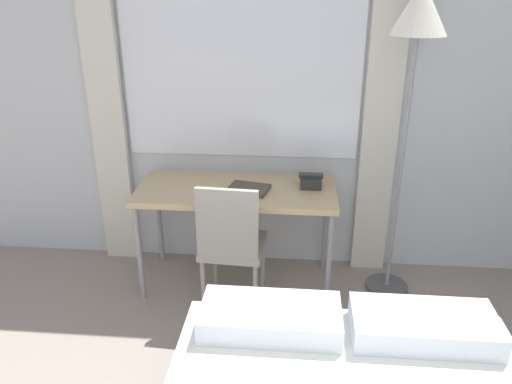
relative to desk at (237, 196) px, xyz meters
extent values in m
cube|color=silver|center=(0.25, 0.38, 0.67)|extent=(5.04, 0.05, 2.70)
cube|color=white|center=(0.00, 0.34, 0.92)|extent=(1.63, 0.01, 1.50)
cube|color=beige|center=(-0.95, 0.30, 0.62)|extent=(0.24, 0.06, 2.60)
cube|color=beige|center=(0.95, 0.30, 0.62)|extent=(0.24, 0.06, 2.60)
cube|color=tan|center=(0.00, 0.00, 0.04)|extent=(1.33, 0.59, 0.04)
cylinder|color=gray|center=(-0.62, -0.25, -0.33)|extent=(0.04, 0.04, 0.70)
cylinder|color=gray|center=(0.62, -0.25, -0.33)|extent=(0.04, 0.04, 0.70)
cylinder|color=gray|center=(-0.62, 0.25, -0.33)|extent=(0.04, 0.04, 0.70)
cylinder|color=gray|center=(0.62, 0.25, -0.33)|extent=(0.04, 0.04, 0.70)
cube|color=gray|center=(0.00, -0.21, -0.26)|extent=(0.42, 0.42, 0.05)
cube|color=gray|center=(-0.01, -0.39, -0.01)|extent=(0.38, 0.06, 0.45)
cylinder|color=gray|center=(-0.18, -0.37, -0.48)|extent=(0.03, 0.03, 0.39)
cylinder|color=gray|center=(0.16, -0.40, -0.48)|extent=(0.03, 0.03, 0.39)
cylinder|color=gray|center=(-0.16, -0.03, -0.48)|extent=(0.03, 0.03, 0.39)
cylinder|color=gray|center=(0.18, -0.06, -0.48)|extent=(0.03, 0.03, 0.39)
cube|color=silver|center=(0.30, -1.12, -0.13)|extent=(0.66, 0.32, 0.12)
cube|color=silver|center=(1.01, -1.12, -0.13)|extent=(0.66, 0.32, 0.12)
cylinder|color=#4C4C51|center=(1.06, 0.01, -0.66)|extent=(0.29, 0.29, 0.03)
cylinder|color=gray|center=(1.06, 0.01, 0.20)|extent=(0.02, 0.02, 1.69)
cone|color=silver|center=(1.06, 0.01, 1.20)|extent=(0.33, 0.33, 0.30)
cube|color=#2D2D2D|center=(0.49, 0.08, 0.09)|extent=(0.14, 0.15, 0.07)
cube|color=#2D2D2D|center=(0.49, 0.08, 0.14)|extent=(0.16, 0.05, 0.02)
cube|color=#4C4238|center=(0.08, -0.03, 0.07)|extent=(0.30, 0.26, 0.02)
cube|color=white|center=(0.08, -0.03, 0.08)|extent=(0.28, 0.24, 0.01)
camera|label=1|loc=(0.40, -3.04, 1.35)|focal=35.00mm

